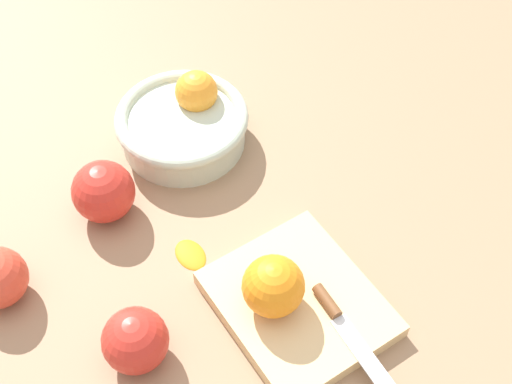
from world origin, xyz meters
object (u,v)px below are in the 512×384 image
object	(u,v)px
apple_front_left	(103,192)
knife	(343,324)
cutting_board	(298,304)
bowl	(184,123)
apple_front_right	(135,341)
orange_on_board	(273,286)

from	to	relation	value
apple_front_left	knife	bearing A→B (deg)	23.88
cutting_board	bowl	bearing A→B (deg)	174.30
knife	apple_front_right	xyz separation A→B (m)	(-0.11, -0.21, 0.01)
orange_on_board	knife	size ratio (longest dim) A/B	0.48
apple_front_right	knife	bearing A→B (deg)	61.91
knife	apple_front_left	distance (m)	0.35
cutting_board	knife	distance (m)	0.06
orange_on_board	apple_front_right	world-z (taller)	orange_on_board
orange_on_board	apple_front_left	distance (m)	0.27
cutting_board	apple_front_right	bearing A→B (deg)	-106.16
bowl	orange_on_board	xyz separation A→B (m)	(0.31, -0.06, 0.02)
apple_front_left	bowl	bearing A→B (deg)	109.19
bowl	knife	xyz separation A→B (m)	(0.38, -0.01, -0.01)
orange_on_board	apple_front_right	xyz separation A→B (m)	(-0.04, -0.16, -0.02)
bowl	knife	distance (m)	0.38
apple_front_right	apple_front_left	size ratio (longest dim) A/B	0.92
orange_on_board	apple_front_left	size ratio (longest dim) A/B	0.89
cutting_board	apple_front_right	distance (m)	0.20
bowl	knife	world-z (taller)	bowl
bowl	cutting_board	xyz separation A→B (m)	(0.32, -0.03, -0.02)
orange_on_board	apple_front_left	bearing A→B (deg)	-159.47
cutting_board	orange_on_board	bearing A→B (deg)	-116.99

